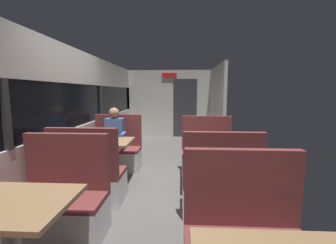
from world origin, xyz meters
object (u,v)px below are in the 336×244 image
bench_rear_aisle_facing_end (220,189)px  dining_table_near_window (11,214)px  coffee_cup_primary (204,141)px  bench_mid_window_facing_entry (117,153)px  bench_rear_aisle_facing_entry (207,157)px  dining_table_mid_window (105,146)px  dining_table_rear_aisle (213,151)px  bench_mid_window_facing_end (89,180)px  seated_passenger (116,144)px  bench_near_window_facing_entry (62,206)px

bench_rear_aisle_facing_end → dining_table_near_window: bearing=-145.6°
bench_rear_aisle_facing_end → coffee_cup_primary: bench_rear_aisle_facing_end is taller
bench_mid_window_facing_entry → bench_rear_aisle_facing_entry: same height
dining_table_near_window → bench_rear_aisle_facing_entry: bench_rear_aisle_facing_entry is taller
dining_table_mid_window → dining_table_rear_aisle: 1.80m
bench_mid_window_facing_end → bench_rear_aisle_facing_end: same height
bench_mid_window_facing_entry → bench_rear_aisle_facing_entry: size_ratio=1.00×
dining_table_near_window → seated_passenger: bearing=90.0°
bench_mid_window_facing_end → bench_mid_window_facing_entry: same height
bench_near_window_facing_entry → bench_mid_window_facing_end: same height
dining_table_near_window → dining_table_rear_aisle: size_ratio=1.00×
dining_table_near_window → seated_passenger: (0.00, 2.75, -0.10)m
bench_rear_aisle_facing_end → coffee_cup_primary: size_ratio=12.22×
dining_table_near_window → coffee_cup_primary: 2.61m
bench_near_window_facing_entry → dining_table_mid_window: bearing=90.0°
bench_mid_window_facing_entry → seated_passenger: (0.00, -0.07, 0.21)m
coffee_cup_primary → dining_table_rear_aisle: bearing=-31.2°
dining_table_near_window → dining_table_rear_aisle: same height
bench_mid_window_facing_end → seated_passenger: bearing=90.0°
dining_table_rear_aisle → bench_rear_aisle_facing_end: bearing=-90.0°
dining_table_near_window → dining_table_mid_window: bearing=90.0°
dining_table_near_window → seated_passenger: 2.75m
bench_mid_window_facing_end → coffee_cup_primary: (1.66, 0.58, 0.46)m
dining_table_rear_aisle → bench_rear_aisle_facing_end: (0.00, -0.70, -0.31)m
bench_mid_window_facing_end → bench_mid_window_facing_entry: size_ratio=1.00×
dining_table_rear_aisle → coffee_cup_primary: 0.21m
bench_mid_window_facing_end → dining_table_rear_aisle: bearing=15.6°
bench_rear_aisle_facing_entry → seated_passenger: 1.81m
bench_near_window_facing_entry → seated_passenger: bearing=90.0°
bench_near_window_facing_entry → dining_table_rear_aisle: size_ratio=1.22×
dining_table_near_window → bench_mid_window_facing_entry: (0.00, 2.82, -0.31)m
dining_table_mid_window → bench_rear_aisle_facing_entry: 1.88m
bench_mid_window_facing_end → bench_mid_window_facing_entry: bearing=90.0°
dining_table_mid_window → seated_passenger: bearing=90.0°
dining_table_near_window → bench_rear_aisle_facing_end: 2.19m
bench_mid_window_facing_end → bench_rear_aisle_facing_entry: bearing=33.8°
bench_near_window_facing_entry → coffee_cup_primary: bench_near_window_facing_entry is taller
coffee_cup_primary → seated_passenger: bearing=155.8°
bench_mid_window_facing_end → coffee_cup_primary: 1.81m
seated_passenger → dining_table_rear_aisle: bearing=-24.8°
dining_table_mid_window → bench_rear_aisle_facing_end: (1.79, -0.90, -0.31)m
dining_table_near_window → bench_mid_window_facing_entry: bench_mid_window_facing_entry is taller
dining_table_rear_aisle → bench_rear_aisle_facing_entry: bench_rear_aisle_facing_entry is taller
dining_table_mid_window → bench_mid_window_facing_entry: (0.00, 0.70, -0.31)m
bench_near_window_facing_entry → dining_table_rear_aisle: bench_near_window_facing_entry is taller
bench_rear_aisle_facing_entry → seated_passenger: seated_passenger is taller
dining_table_near_window → dining_table_rear_aisle: (1.79, 1.92, 0.00)m
bench_near_window_facing_entry → dining_table_rear_aisle: bearing=34.4°
dining_table_near_window → bench_mid_window_facing_end: size_ratio=0.82×
bench_rear_aisle_facing_end → bench_rear_aisle_facing_entry: 1.40m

